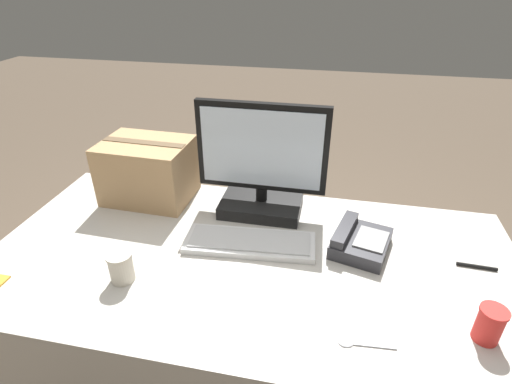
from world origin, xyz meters
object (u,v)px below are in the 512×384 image
paper_cup_right (489,324)px  spoon (357,344)px  desk_phone (359,241)px  keyboard (250,242)px  pen_marker (477,266)px  cardboard_box (148,170)px  paper_cup_left (121,267)px  monitor (262,171)px

paper_cup_right → spoon: paper_cup_right is taller
desk_phone → paper_cup_right: paper_cup_right is taller
keyboard → desk_phone: size_ratio=1.85×
keyboard → paper_cup_right: (0.70, -0.27, 0.04)m
keyboard → paper_cup_right: bearing=-25.5°
keyboard → pen_marker: (0.75, 0.03, -0.01)m
cardboard_box → paper_cup_right: bearing=-23.6°
paper_cup_right → pen_marker: (0.06, 0.30, -0.05)m
desk_phone → paper_cup_left: paper_cup_left is taller
monitor → keyboard: 0.29m
monitor → pen_marker: 0.80m
paper_cup_left → spoon: paper_cup_left is taller
keyboard → paper_cup_left: bearing=-149.3°
monitor → pen_marker: size_ratio=3.98×
desk_phone → spoon: desk_phone is taller
paper_cup_right → spoon: (-0.33, -0.09, -0.05)m
desk_phone → monitor: bearing=169.6°
spoon → cardboard_box: 1.05m
paper_cup_left → cardboard_box: cardboard_box is taller
paper_cup_left → cardboard_box: (-0.13, 0.50, 0.07)m
keyboard → cardboard_box: (-0.48, 0.25, 0.11)m
keyboard → pen_marker: 0.75m
keyboard → spoon: bearing=-48.9°
cardboard_box → pen_marker: cardboard_box is taller
paper_cup_left → cardboard_box: bearing=104.7°
monitor → paper_cup_right: (0.70, -0.51, -0.12)m
monitor → spoon: (0.37, -0.60, -0.17)m
monitor → paper_cup_left: 0.61m
desk_phone → paper_cup_right: 0.46m
paper_cup_right → pen_marker: paper_cup_right is taller
monitor → cardboard_box: monitor is taller
monitor → spoon: 0.72m
desk_phone → paper_cup_left: bearing=-142.1°
pen_marker → paper_cup_right: bearing=82.2°
spoon → monitor: bearing=-62.0°
spoon → keyboard: bearing=-48.2°
paper_cup_left → pen_marker: bearing=14.4°
paper_cup_right → pen_marker: 0.31m
monitor → spoon: size_ratio=3.29×
desk_phone → cardboard_box: 0.88m
desk_phone → paper_cup_left: 0.79m
keyboard → cardboard_box: size_ratio=1.30×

